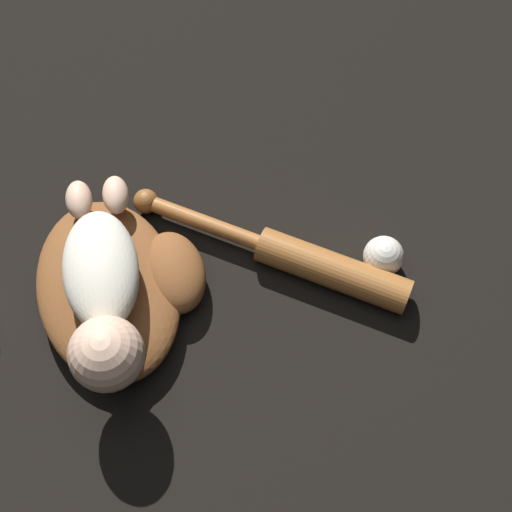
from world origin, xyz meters
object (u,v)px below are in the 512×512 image
Objects in this scene: baseball_glove at (119,286)px; baseball at (383,256)px; baseball_bat at (302,259)px; baby_figure at (102,297)px.

baseball_glove is 0.44m from baseball.
baseball_glove is 0.31m from baseball_bat.
baby_figure is (0.05, -0.02, 0.08)m from baseball_glove.
baby_figure is at bearing -83.30° from baseball_bat.
baseball_bat is 6.30× the size of baseball.
baseball_glove is 0.81× the size of baseball_bat.
baby_figure is 5.59× the size of baseball.
baseball reaches higher than baseball_bat.
baseball_glove is 0.10m from baby_figure.
baby_figure reaches higher than baseball_glove.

